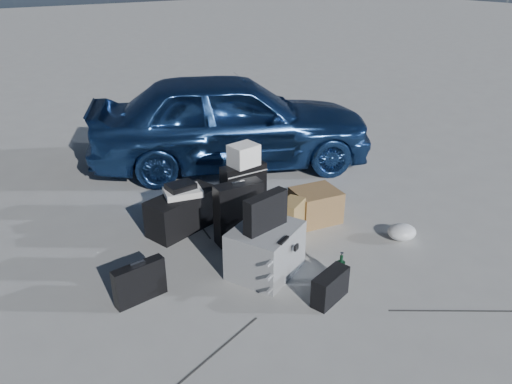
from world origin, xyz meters
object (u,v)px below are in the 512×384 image
(suitcase_left, at_px, (239,212))
(cardboard_box, at_px, (316,205))
(green_bottle, at_px, (341,268))
(car, at_px, (231,120))
(pelican_case, at_px, (265,250))
(briefcase, at_px, (140,282))
(suitcase_right, at_px, (244,190))
(duffel_bag, at_px, (183,212))

(suitcase_left, relative_size, cardboard_box, 1.33)
(green_bottle, bearing_deg, cardboard_box, 60.14)
(car, bearing_deg, pelican_case, 179.40)
(briefcase, bearing_deg, suitcase_right, 22.47)
(suitcase_left, bearing_deg, cardboard_box, -1.03)
(cardboard_box, bearing_deg, suitcase_right, 135.96)
(briefcase, bearing_deg, pelican_case, -17.63)
(car, relative_size, suitcase_right, 6.28)
(pelican_case, distance_m, suitcase_left, 0.61)
(duffel_bag, xyz_separation_m, green_bottle, (0.66, -1.60, -0.05))
(duffel_bag, bearing_deg, pelican_case, -93.99)
(duffel_bag, bearing_deg, green_bottle, -83.40)
(pelican_case, bearing_deg, cardboard_box, 1.20)
(duffel_bag, distance_m, cardboard_box, 1.37)
(suitcase_left, relative_size, green_bottle, 2.18)
(suitcase_left, bearing_deg, suitcase_right, 57.59)
(briefcase, height_order, suitcase_right, suitcase_right)
(suitcase_left, distance_m, duffel_bag, 0.62)
(pelican_case, relative_size, duffel_bag, 0.79)
(suitcase_left, height_order, suitcase_right, suitcase_left)
(pelican_case, relative_size, suitcase_left, 0.99)
(car, relative_size, pelican_case, 6.04)
(briefcase, relative_size, cardboard_box, 0.94)
(car, height_order, pelican_case, car)
(pelican_case, distance_m, cardboard_box, 1.10)
(briefcase, distance_m, cardboard_box, 2.06)
(pelican_case, height_order, suitcase_right, suitcase_right)
(car, height_order, cardboard_box, car)
(pelican_case, height_order, cardboard_box, pelican_case)
(car, relative_size, suitcase_left, 5.95)
(car, bearing_deg, green_bottle, -168.72)
(briefcase, bearing_deg, green_bottle, -31.15)
(suitcase_right, height_order, cardboard_box, suitcase_right)
(suitcase_right, bearing_deg, green_bottle, -88.48)
(suitcase_right, bearing_deg, suitcase_left, -126.11)
(pelican_case, xyz_separation_m, suitcase_right, (0.44, 1.02, 0.07))
(suitcase_right, bearing_deg, pelican_case, -111.41)
(suitcase_right, height_order, duffel_bag, suitcase_right)
(briefcase, bearing_deg, car, 38.96)
(pelican_case, distance_m, suitcase_right, 1.11)
(car, height_order, suitcase_left, car)
(car, height_order, green_bottle, car)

